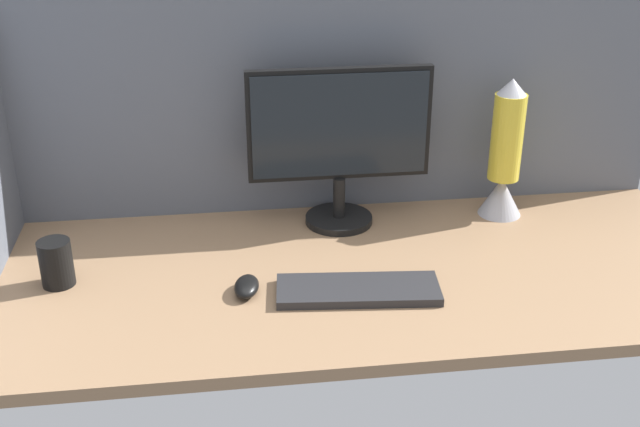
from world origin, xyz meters
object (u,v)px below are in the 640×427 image
object	(u,v)px
monitor	(339,138)
lava_lamp	(505,159)
mug_black_travel	(56,263)
mouse	(247,286)
keyboard	(358,290)

from	to	relation	value
monitor	lava_lamp	size ratio (longest dim) A/B	1.25
mug_black_travel	lava_lamp	xyz separation A→B (cm)	(114.10, 23.48, 10.47)
mouse	mug_black_travel	xyz separation A→B (cm)	(-43.04, 9.69, 3.86)
keyboard	lava_lamp	distance (cm)	60.78
lava_lamp	mouse	bearing A→B (deg)	-154.98
keyboard	lava_lamp	world-z (taller)	lava_lamp
monitor	lava_lamp	xyz separation A→B (cm)	(44.67, -1.06, -7.77)
keyboard	mug_black_travel	distance (cm)	69.60
mouse	mug_black_travel	world-z (taller)	mug_black_travel
keyboard	mouse	world-z (taller)	mouse
monitor	mug_black_travel	distance (cm)	75.86
keyboard	lava_lamp	bearing A→B (deg)	44.05
keyboard	mouse	distance (cm)	25.39
lava_lamp	monitor	bearing A→B (deg)	178.65
mug_black_travel	lava_lamp	size ratio (longest dim) A/B	0.29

